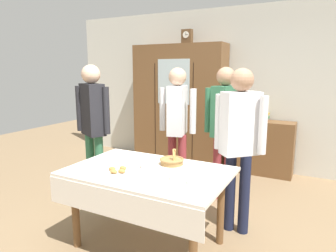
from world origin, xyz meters
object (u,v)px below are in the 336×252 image
Objects in this scene: book_stack at (264,117)px; tea_cup_back_edge at (145,166)px; wall_cabinet at (179,105)px; tea_cup_mid_left at (192,182)px; person_behind_table_right at (177,119)px; tea_cup_near_left at (121,161)px; spoon_center at (211,168)px; spoon_far_left at (129,159)px; tea_cup_mid_right at (174,177)px; person_near_right_end at (240,135)px; person_beside_shelf at (224,120)px; bread_basket at (172,161)px; person_behind_table_left at (93,119)px; pastry_plate at (118,171)px; spoon_near_left at (204,174)px; bookshelf_low at (262,147)px; mantel_clock at (187,37)px.

book_stack reaches higher than tea_cup_back_edge.
wall_cabinet reaches higher than tea_cup_back_edge.
person_behind_table_right reaches higher than tea_cup_mid_left.
tea_cup_near_left is at bearing 175.07° from tea_cup_back_edge.
tea_cup_mid_left reaches higher than spoon_center.
tea_cup_back_edge reaches higher than spoon_far_left.
tea_cup_back_edge is at bearing -4.93° from tea_cup_near_left.
tea_cup_mid_right is 0.08× the size of person_behind_table_right.
tea_cup_back_edge is 0.99m from person_near_right_end.
person_near_right_end is 0.80m from person_beside_shelf.
tea_cup_mid_left is 0.47m from spoon_center.
person_beside_shelf is at bearing 80.42° from bread_basket.
spoon_far_left is at bearing -26.06° from person_behind_table_left.
bread_basket is (0.17, 0.23, 0.01)m from tea_cup_back_edge.
tea_cup_mid_right is at bearing -65.36° from wall_cabinet.
tea_cup_mid_right is 0.46× the size of pastry_plate.
spoon_far_left is at bearing 174.21° from spoon_near_left.
book_stack reaches higher than spoon_near_left.
spoon_far_left is (-0.48, -0.05, -0.03)m from bread_basket.
book_stack reaches higher than tea_cup_near_left.
bread_basket is (-0.45, -2.35, -0.14)m from book_stack.
spoon_center is 0.07× the size of person_behind_table_left.
tea_cup_near_left is at bearing -82.55° from spoon_far_left.
bread_basket is 0.86× the size of pastry_plate.
bookshelf_low is at bearing 59.06° from person_behind_table_right.
spoon_near_left is (0.71, 0.31, -0.01)m from pastry_plate.
tea_cup_back_edge is (-0.38, 0.15, 0.00)m from tea_cup_mid_right.
mantel_clock is 2.02× the size of spoon_near_left.
bread_basket is at bearing -169.20° from spoon_center.
wall_cabinet is 1.24× the size of person_behind_table_right.
tea_cup_mid_right is (-0.24, -2.73, 0.35)m from bookshelf_low.
tea_cup_mid_right is at bearing -60.95° from bread_basket.
tea_cup_near_left is at bearing -80.67° from mantel_clock.
person_behind_table_left is at bearing -102.21° from mantel_clock.
spoon_near_left is at bearing 54.08° from tea_cup_mid_right.
tea_cup_mid_left reaches higher than spoon_near_left.
bread_basket reaches higher than spoon_far_left.
bookshelf_low is 8.23× the size of spoon_center.
book_stack is at bearing 88.69° from tea_cup_mid_left.
bookshelf_low is at bearing 48.91° from person_behind_table_left.
tea_cup_mid_right is 1.00× the size of tea_cup_back_edge.
spoon_near_left is at bearing -89.46° from spoon_center.
tea_cup_near_left is at bearing 120.12° from pastry_plate.
book_stack is 2.74m from tea_cup_mid_right.
book_stack is 1.29m from person_beside_shelf.
bookshelf_low is at bearing 88.39° from spoon_center.
bookshelf_low is at bearing 70.38° from tea_cup_near_left.
person_behind_table_right is 1.01× the size of person_near_right_end.
person_beside_shelf is (1.06, -1.20, -1.18)m from mantel_clock.
tea_cup_back_edge reaches higher than pastry_plate.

